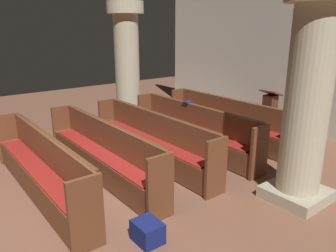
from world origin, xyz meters
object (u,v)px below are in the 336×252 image
(pew_row_0, at_px, (227,119))
(pew_row_3, at_px, (102,150))
(kneeler_box_navy, at_px, (148,232))
(lectern, at_px, (269,114))
(pew_row_2, at_px, (152,138))
(pew_row_1, at_px, (193,128))
(pillar_aisle_side, at_px, (308,94))
(pew_row_4, at_px, (40,165))
(pillar_far_side, at_px, (127,63))
(hymn_book, at_px, (188,102))

(pew_row_0, relative_size, pew_row_3, 1.00)
(kneeler_box_navy, bearing_deg, lectern, 110.00)
(pew_row_2, distance_m, lectern, 3.53)
(pew_row_1, xyz_separation_m, lectern, (0.21, 2.44, -0.05))
(pew_row_1, xyz_separation_m, kneeler_box_navy, (2.05, -2.62, -0.37))
(pew_row_1, height_order, pew_row_3, same)
(pew_row_1, distance_m, pillar_aisle_side, 2.86)
(pew_row_2, xyz_separation_m, pew_row_4, (0.00, -2.17, 0.00))
(pillar_far_side, height_order, kneeler_box_navy, pillar_far_side)
(pew_row_1, xyz_separation_m, hymn_book, (-0.38, 0.18, 0.48))
(pew_row_0, relative_size, pew_row_4, 1.00)
(lectern, bearing_deg, pew_row_0, -98.89)
(pew_row_0, height_order, pew_row_3, same)
(pillar_far_side, bearing_deg, pew_row_3, -39.68)
(pew_row_4, distance_m, hymn_book, 3.50)
(pew_row_3, xyz_separation_m, hymn_book, (-0.38, 2.36, 0.48))
(pew_row_0, bearing_deg, pew_row_1, -90.00)
(pillar_aisle_side, xyz_separation_m, kneeler_box_navy, (-0.55, -2.46, -1.54))
(lectern, xyz_separation_m, hymn_book, (-0.59, -2.25, 0.53))
(pillar_aisle_side, height_order, pillar_far_side, same)
(pew_row_3, xyz_separation_m, kneeler_box_navy, (2.05, -0.45, -0.37))
(pew_row_4, xyz_separation_m, pillar_aisle_side, (2.60, 3.10, 1.17))
(pew_row_4, height_order, pillar_aisle_side, pillar_aisle_side)
(pew_row_3, xyz_separation_m, lectern, (0.21, 4.61, -0.05))
(pew_row_1, height_order, pillar_far_side, pillar_far_side)
(pew_row_0, height_order, lectern, lectern)
(pew_row_2, relative_size, pillar_aisle_side, 1.11)
(pew_row_4, height_order, lectern, lectern)
(pew_row_1, height_order, hymn_book, hymn_book)
(pillar_aisle_side, height_order, hymn_book, pillar_aisle_side)
(pew_row_3, bearing_deg, hymn_book, 99.10)
(pew_row_4, bearing_deg, kneeler_box_navy, 17.32)
(pillar_far_side, distance_m, kneeler_box_navy, 5.49)
(kneeler_box_navy, bearing_deg, pew_row_3, 167.72)
(pillar_aisle_side, distance_m, hymn_book, 3.08)
(pew_row_4, bearing_deg, pew_row_3, 90.00)
(pew_row_3, bearing_deg, pew_row_0, 90.00)
(lectern, height_order, kneeler_box_navy, lectern)
(pillar_aisle_side, height_order, kneeler_box_navy, pillar_aisle_side)
(pew_row_2, height_order, pillar_far_side, pillar_far_side)
(pillar_far_side, bearing_deg, lectern, 42.04)
(pew_row_2, xyz_separation_m, pillar_aisle_side, (2.60, 0.92, 1.17))
(pillar_aisle_side, xyz_separation_m, lectern, (-2.39, 2.60, -1.22))
(pew_row_0, relative_size, lectern, 3.31)
(pillar_far_side, distance_m, lectern, 3.92)
(pew_row_2, relative_size, kneeler_box_navy, 9.52)
(pew_row_4, distance_m, pillar_far_side, 4.26)
(pew_row_1, relative_size, pew_row_2, 1.00)
(lectern, bearing_deg, pew_row_4, -92.12)
(pew_row_1, bearing_deg, pew_row_0, 90.00)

